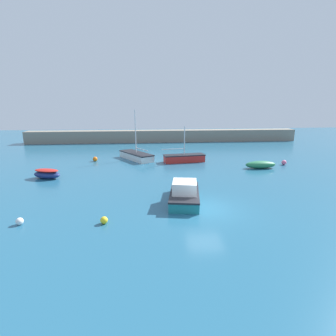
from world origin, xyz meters
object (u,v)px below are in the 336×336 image
Objects in this scene: motorboat_grey_hull at (184,194)px; sailboat_tall_mast at (136,156)px; mooring_buoy_pink at (284,162)px; mooring_buoy_yellow at (104,220)px; sailboat_twin_hulled at (184,158)px; mooring_buoy_orange at (95,159)px; mooring_buoy_white at (20,221)px; open_tender_yellow at (261,165)px; rowboat_with_red_cover at (47,174)px.

sailboat_tall_mast reaches higher than motorboat_grey_hull.
mooring_buoy_pink is 1.25× the size of mooring_buoy_yellow.
sailboat_twin_hulled is at bearing 65.98° from mooring_buoy_yellow.
mooring_buoy_orange is at bearing 101.28° from mooring_buoy_yellow.
motorboat_grey_hull reaches higher than mooring_buoy_white.
sailboat_tall_mast is 11.41× the size of mooring_buoy_pink.
mooring_buoy_pink is 1.27× the size of mooring_buoy_white.
open_tender_yellow is 19.66m from mooring_buoy_orange.
mooring_buoy_pink is 0.95× the size of mooring_buoy_orange.
sailboat_twin_hulled reaches higher than mooring_buoy_orange.
sailboat_twin_hulled is at bearing -140.60° from sailboat_tall_mast.
mooring_buoy_pink is (25.64, 3.36, -0.18)m from rowboat_with_red_cover.
open_tender_yellow is 3.76m from mooring_buoy_pink.
rowboat_with_red_cover is 5.14× the size of mooring_buoy_orange.
rowboat_with_red_cover is at bearing 122.94° from mooring_buoy_yellow.
mooring_buoy_white is at bearing -59.88° from rowboat_with_red_cover.
rowboat_with_red_cover reaches higher than open_tender_yellow.
rowboat_with_red_cover is 0.87× the size of open_tender_yellow.
open_tender_yellow is 19.78m from mooring_buoy_yellow.
mooring_buoy_white is at bearing 176.20° from mooring_buoy_yellow.
mooring_buoy_yellow is at bearing -143.55° from mooring_buoy_pink.
sailboat_twin_hulled is 8.91m from open_tender_yellow.
mooring_buoy_yellow reaches higher than mooring_buoy_white.
rowboat_with_red_cover is 11.65m from sailboat_tall_mast.
sailboat_twin_hulled is 11.07m from mooring_buoy_orange.
open_tender_yellow is 0.54× the size of sailboat_tall_mast.
mooring_buoy_orange is at bearing 67.40° from sailboat_tall_mast.
mooring_buoy_pink reaches higher than mooring_buoy_yellow.
mooring_buoy_yellow is at bearing 144.39° from sailboat_tall_mast.
motorboat_grey_hull is 11.49× the size of mooring_buoy_yellow.
rowboat_with_red_cover is at bearing -113.63° from mooring_buoy_orange.
open_tender_yellow is at bearing -36.79° from motorboat_grey_hull.
mooring_buoy_orange is (-18.90, 5.43, -0.12)m from open_tender_yellow.
sailboat_twin_hulled reaches higher than mooring_buoy_yellow.
rowboat_with_red_cover is 5.43× the size of mooring_buoy_pink.
sailboat_twin_hulled is 15.47m from rowboat_with_red_cover.
open_tender_yellow is 15.15m from sailboat_tall_mast.
sailboat_twin_hulled is 20.42m from mooring_buoy_white.
sailboat_tall_mast is at bearing 64.06° from rowboat_with_red_cover.
open_tender_yellow is 7.86× the size of mooring_buoy_white.
rowboat_with_red_cover is at bearing -172.54° from mooring_buoy_pink.
rowboat_with_red_cover reaches higher than mooring_buoy_pink.
sailboat_tall_mast is at bearing 70.76° from mooring_buoy_white.
motorboat_grey_hull is 13.64m from sailboat_twin_hulled.
motorboat_grey_hull is at bearing 30.46° from mooring_buoy_yellow.
sailboat_twin_hulled is at bearing 166.64° from mooring_buoy_pink.
sailboat_twin_hulled is 12.48× the size of mooring_buoy_white.
open_tender_yellow is at bearing -158.50° from mooring_buoy_pink.
mooring_buoy_yellow is (-18.81, -13.89, -0.05)m from mooring_buoy_pink.
rowboat_with_red_cover is 6.77× the size of mooring_buoy_yellow.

